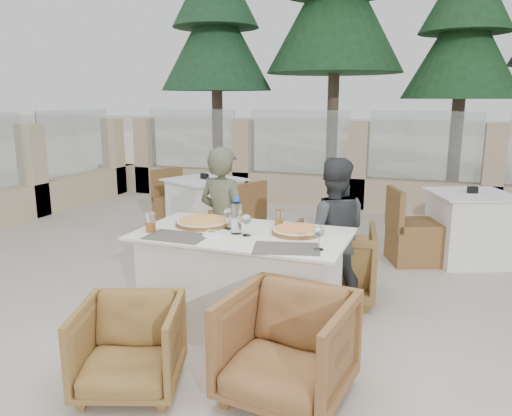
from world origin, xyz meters
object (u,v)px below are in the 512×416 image
(armchair_far_right, at_px, (334,262))
(wine_glass_corner, at_px, (319,237))
(dining_table, at_px, (243,281))
(diner_right, at_px, (332,234))
(pizza_left, at_px, (203,221))
(bg_table_b, at_px, (469,228))
(bg_table_a, at_px, (205,209))
(water_bottle, at_px, (236,215))
(wine_glass_near, at_px, (246,224))
(armchair_far_left, at_px, (238,256))
(armchair_near_left, at_px, (130,347))
(diner_left, at_px, (223,224))
(olive_dish, at_px, (212,233))
(beer_glass_left, at_px, (151,222))
(wine_glass_centre, at_px, (228,217))
(pizza_right, at_px, (297,230))
(beer_glass_right, at_px, (279,218))
(armchair_near_right, at_px, (287,348))

(armchair_far_right, bearing_deg, wine_glass_corner, 85.86)
(dining_table, xyz_separation_m, diner_right, (0.56, 0.65, 0.26))
(dining_table, relative_size, pizza_left, 3.66)
(bg_table_b, bearing_deg, wine_glass_corner, -134.83)
(bg_table_a, bearing_deg, dining_table, -32.65)
(water_bottle, xyz_separation_m, wine_glass_near, (0.09, -0.03, -0.05))
(wine_glass_near, xyz_separation_m, wine_glass_corner, (0.59, -0.16, 0.00))
(water_bottle, relative_size, armchair_far_left, 0.41)
(diner_right, relative_size, bg_table_b, 0.79)
(armchair_near_left, distance_m, diner_left, 1.60)
(olive_dish, height_order, armchair_far_right, olive_dish)
(armchair_far_left, relative_size, bg_table_b, 0.41)
(dining_table, distance_m, beer_glass_left, 0.84)
(bg_table_a, bearing_deg, wine_glass_near, -32.32)
(wine_glass_centre, distance_m, olive_dish, 0.24)
(pizza_right, relative_size, wine_glass_centre, 2.04)
(wine_glass_corner, bearing_deg, olive_dish, 175.45)
(beer_glass_right, bearing_deg, armchair_near_right, -69.64)
(wine_glass_corner, bearing_deg, wine_glass_near, 164.90)
(pizza_left, relative_size, diner_left, 0.32)
(olive_dish, xyz_separation_m, bg_table_a, (-1.23, 2.38, -0.41))
(armchair_far_left, distance_m, armchair_near_left, 1.82)
(beer_glass_left, bearing_deg, armchair_far_right, 41.60)
(wine_glass_corner, height_order, armchair_far_right, wine_glass_corner)
(armchair_near_left, distance_m, armchair_near_right, 0.96)
(water_bottle, bearing_deg, diner_right, 49.28)
(pizza_right, xyz_separation_m, diner_right, (0.16, 0.53, -0.15))
(beer_glass_right, xyz_separation_m, armchair_near_left, (-0.53, -1.31, -0.55))
(diner_left, bearing_deg, pizza_left, 104.15)
(beer_glass_right, bearing_deg, diner_right, 47.33)
(water_bottle, relative_size, wine_glass_near, 1.53)
(wine_glass_corner, relative_size, diner_left, 0.13)
(olive_dish, relative_size, armchair_near_left, 0.18)
(olive_dish, bearing_deg, diner_left, 107.28)
(wine_glass_centre, bearing_deg, pizza_right, 5.53)
(wine_glass_corner, bearing_deg, beer_glass_left, 179.91)
(bg_table_a, xyz_separation_m, bg_table_b, (3.12, 0.14, 0.00))
(wine_glass_centre, xyz_separation_m, beer_glass_right, (0.35, 0.21, -0.02))
(wine_glass_corner, xyz_separation_m, bg_table_a, (-2.05, 2.44, -0.48))
(beer_glass_left, relative_size, armchair_near_right, 0.21)
(water_bottle, height_order, wine_glass_near, water_bottle)
(wine_glass_centre, relative_size, beer_glass_left, 1.21)
(wine_glass_centre, relative_size, bg_table_a, 0.11)
(dining_table, xyz_separation_m, pizza_right, (0.39, 0.12, 0.41))
(beer_glass_left, xyz_separation_m, diner_right, (1.22, 0.87, -0.20))
(wine_glass_corner, height_order, olive_dish, wine_glass_corner)
(pizza_left, distance_m, bg_table_b, 3.11)
(beer_glass_left, bearing_deg, water_bottle, 16.69)
(wine_glass_centre, bearing_deg, wine_glass_corner, -20.26)
(armchair_far_left, bearing_deg, olive_dish, 99.84)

